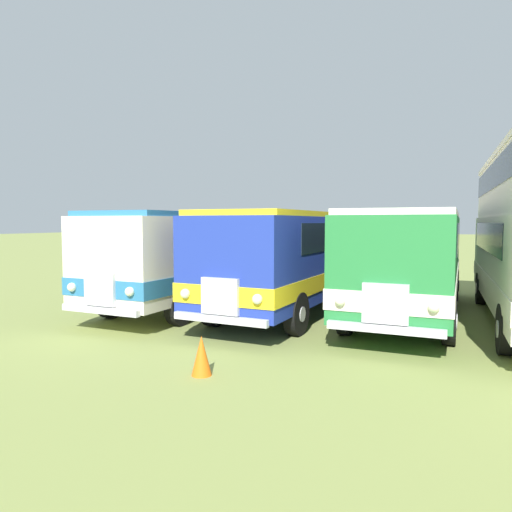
{
  "coord_description": "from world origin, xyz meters",
  "views": [
    {
      "loc": [
        -5.4,
        -14.11,
        2.71
      ],
      "look_at": [
        -11.03,
        -0.47,
        1.64
      ],
      "focal_mm": 33.19,
      "sensor_mm": 36.0,
      "label": 1
    }
  ],
  "objects_px": {
    "bus_first_in_row": "(212,250)",
    "bus_third_in_row": "(411,255)",
    "cone_near_end": "(202,356)",
    "bus_second_in_row": "(305,252)"
  },
  "relations": [
    {
      "from": "bus_first_in_row",
      "to": "bus_third_in_row",
      "type": "xyz_separation_m",
      "value": [
        6.46,
        0.24,
        -0.0
      ]
    },
    {
      "from": "bus_first_in_row",
      "to": "bus_third_in_row",
      "type": "relative_size",
      "value": 1.06
    },
    {
      "from": "cone_near_end",
      "to": "bus_first_in_row",
      "type": "bearing_deg",
      "value": 116.4
    },
    {
      "from": "bus_first_in_row",
      "to": "cone_near_end",
      "type": "height_order",
      "value": "bus_first_in_row"
    },
    {
      "from": "bus_first_in_row",
      "to": "bus_second_in_row",
      "type": "height_order",
      "value": "same"
    },
    {
      "from": "bus_first_in_row",
      "to": "bus_third_in_row",
      "type": "distance_m",
      "value": 6.46
    },
    {
      "from": "bus_second_in_row",
      "to": "cone_near_end",
      "type": "height_order",
      "value": "bus_second_in_row"
    },
    {
      "from": "bus_second_in_row",
      "to": "bus_third_in_row",
      "type": "xyz_separation_m",
      "value": [
        3.23,
        0.02,
        -0.0
      ]
    },
    {
      "from": "bus_first_in_row",
      "to": "bus_third_in_row",
      "type": "bearing_deg",
      "value": 2.17
    },
    {
      "from": "bus_third_in_row",
      "to": "cone_near_end",
      "type": "relative_size",
      "value": 14.17
    }
  ]
}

